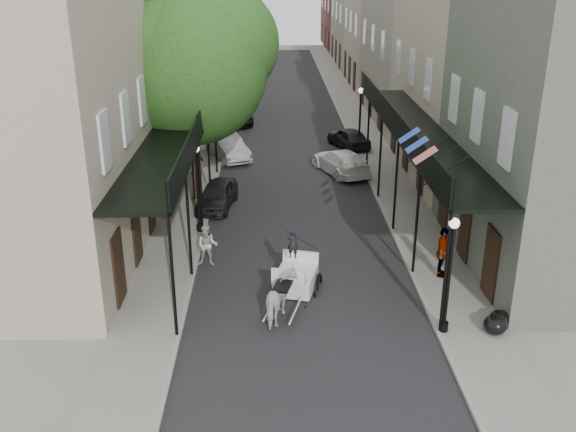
{
  "coord_description": "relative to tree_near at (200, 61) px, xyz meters",
  "views": [
    {
      "loc": [
        -1.09,
        -18.72,
        10.63
      ],
      "look_at": [
        -0.48,
        3.86,
        1.6
      ],
      "focal_mm": 40.0,
      "sensor_mm": 36.0,
      "label": 1
    }
  ],
  "objects": [
    {
      "name": "trash_bags",
      "position": [
        9.91,
        -12.2,
        -6.08
      ],
      "size": [
        0.97,
        1.12,
        0.61
      ],
      "color": "black",
      "rests_on": "sidewalk_right"
    },
    {
      "name": "pedestrian_walking",
      "position": [
        0.7,
        -7.18,
        -5.69
      ],
      "size": [
        0.8,
        0.64,
        1.59
      ],
      "primitive_type": "imported",
      "rotation": [
        0.0,
        0.0,
        -0.05
      ],
      "color": "#ADAEA4",
      "rests_on": "ground"
    },
    {
      "name": "horse",
      "position": [
        3.39,
        -11.18,
        -5.73
      ],
      "size": [
        1.25,
        1.94,
        1.51
      ],
      "primitive_type": "imported",
      "rotation": [
        0.0,
        0.0,
        2.88
      ],
      "color": "beige",
      "rests_on": "ground"
    },
    {
      "name": "tree_far",
      "position": [
        -0.05,
        14.0,
        -0.65
      ],
      "size": [
        6.45,
        6.0,
        8.61
      ],
      "color": "#382619",
      "rests_on": "sidewalk_left"
    },
    {
      "name": "car_right_near",
      "position": [
        6.8,
        3.82,
        -5.85
      ],
      "size": [
        3.27,
        4.77,
        1.28
      ],
      "primitive_type": "imported",
      "rotation": [
        0.0,
        0.0,
        3.51
      ],
      "color": "white",
      "rests_on": "ground"
    },
    {
      "name": "car_left_near",
      "position": [
        0.6,
        -1.18,
        -5.87
      ],
      "size": [
        1.99,
        3.81,
        1.24
      ],
      "primitive_type": "imported",
      "rotation": [
        0.0,
        0.0,
        -0.15
      ],
      "color": "black",
      "rests_on": "ground"
    },
    {
      "name": "sidewalk_right",
      "position": [
        9.2,
        9.82,
        -6.43
      ],
      "size": [
        2.2,
        90.0,
        0.12
      ],
      "primitive_type": "cube",
      "color": "gray",
      "rests_on": "ground"
    },
    {
      "name": "pedestrian_sidewalk_right",
      "position": [
        9.12,
        -8.53,
        -5.45
      ],
      "size": [
        0.79,
        1.17,
        1.85
      ],
      "primitive_type": "imported",
      "rotation": [
        0.0,
        0.0,
        1.23
      ],
      "color": "gray",
      "rests_on": "sidewalk_right"
    },
    {
      "name": "gallery_left",
      "position": [
        -0.59,
        -3.2,
        -2.44
      ],
      "size": [
        2.2,
        18.05,
        4.88
      ],
      "color": "black",
      "rests_on": "sidewalk_left"
    },
    {
      "name": "building_row_left",
      "position": [
        -4.4,
        19.82,
        -1.24
      ],
      "size": [
        5.0,
        80.0,
        10.5
      ],
      "primitive_type": "cube",
      "color": "gray",
      "rests_on": "ground"
    },
    {
      "name": "pedestrian_sidewalk_left",
      "position": [
        -0.98,
        3.61,
        -5.53
      ],
      "size": [
        1.25,
        1.04,
        1.68
      ],
      "primitive_type": "imported",
      "rotation": [
        0.0,
        0.0,
        3.6
      ],
      "color": "gray",
      "rests_on": "sidewalk_left"
    },
    {
      "name": "lamppost_right_far",
      "position": [
        8.3,
        7.82,
        -4.44
      ],
      "size": [
        0.32,
        0.32,
        3.71
      ],
      "color": "black",
      "rests_on": "sidewalk_right"
    },
    {
      "name": "lamppost_left",
      "position": [
        0.1,
        -4.18,
        -4.44
      ],
      "size": [
        0.32,
        0.32,
        3.71
      ],
      "color": "black",
      "rests_on": "sidewalk_left"
    },
    {
      "name": "lamppost_right_near",
      "position": [
        8.3,
        -12.18,
        -4.44
      ],
      "size": [
        0.32,
        0.32,
        3.71
      ],
      "color": "black",
      "rests_on": "sidewalk_right"
    },
    {
      "name": "car_left_far",
      "position": [
        0.6,
        15.11,
        -5.88
      ],
      "size": [
        2.96,
        4.72,
        1.22
      ],
      "primitive_type": "imported",
      "rotation": [
        0.0,
        0.0,
        0.23
      ],
      "color": "black",
      "rests_on": "ground"
    },
    {
      "name": "car_right_far",
      "position": [
        7.8,
        8.82,
        -5.86
      ],
      "size": [
        2.64,
        3.99,
        1.26
      ],
      "primitive_type": "imported",
      "rotation": [
        0.0,
        0.0,
        3.48
      ],
      "color": "black",
      "rests_on": "ground"
    },
    {
      "name": "carriage",
      "position": [
        4.0,
        -8.9,
        -5.51
      ],
      "size": [
        1.9,
        2.47,
        2.52
      ],
      "rotation": [
        0.0,
        0.0,
        -0.26
      ],
      "color": "black",
      "rests_on": "ground"
    },
    {
      "name": "road",
      "position": [
        4.2,
        9.82,
        -6.48
      ],
      "size": [
        8.0,
        90.0,
        0.01
      ],
      "primitive_type": "cube",
      "color": "black",
      "rests_on": "ground"
    },
    {
      "name": "building_row_right",
      "position": [
        12.8,
        19.82,
        -1.24
      ],
      "size": [
        5.0,
        80.0,
        10.5
      ],
      "primitive_type": "cube",
      "color": "gray",
      "rests_on": "ground"
    },
    {
      "name": "gallery_right",
      "position": [
        8.99,
        -3.2,
        -2.44
      ],
      "size": [
        2.2,
        18.05,
        4.88
      ],
      "color": "black",
      "rests_on": "sidewalk_right"
    },
    {
      "name": "ground",
      "position": [
        4.2,
        -10.18,
        -6.49
      ],
      "size": [
        140.0,
        140.0,
        0.0
      ],
      "primitive_type": "plane",
      "color": "gray",
      "rests_on": "ground"
    },
    {
      "name": "sidewalk_left",
      "position": [
        -0.8,
        9.82,
        -6.43
      ],
      "size": [
        2.2,
        90.0,
        0.12
      ],
      "primitive_type": "cube",
      "color": "gray",
      "rests_on": "ground"
    },
    {
      "name": "tree_near",
      "position": [
        0.0,
        0.0,
        0.0
      ],
      "size": [
        7.31,
        6.8,
        9.63
      ],
      "color": "#382619",
      "rests_on": "sidewalk_left"
    },
    {
      "name": "car_left_mid",
      "position": [
        0.6,
        6.7,
        -5.8
      ],
      "size": [
        2.98,
        4.42,
        1.38
      ],
      "primitive_type": "imported",
      "rotation": [
        0.0,
        0.0,
        0.4
      ],
      "color": "#A2A2A7",
      "rests_on": "ground"
    }
  ]
}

